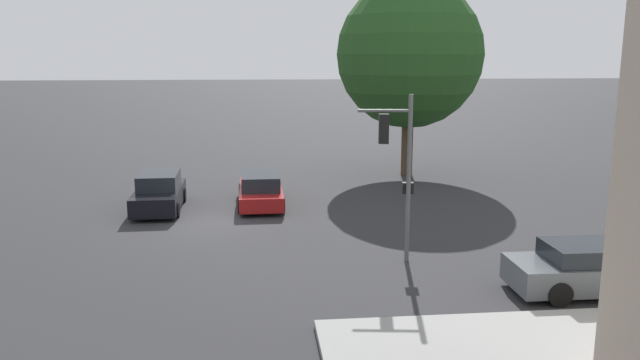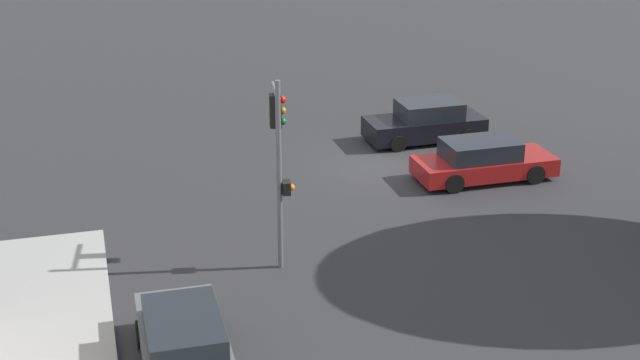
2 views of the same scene
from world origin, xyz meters
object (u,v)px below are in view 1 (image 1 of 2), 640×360
(traffic_signal, at_px, (397,156))
(crossing_car_0, at_px, (261,190))
(parked_car_0, at_px, (596,269))
(street_tree, at_px, (410,55))
(crossing_car_1, at_px, (159,193))

(traffic_signal, relative_size, crossing_car_0, 1.10)
(traffic_signal, relative_size, parked_car_0, 1.09)
(street_tree, bearing_deg, parked_car_0, 3.45)
(street_tree, relative_size, crossing_car_0, 2.17)
(crossing_car_1, bearing_deg, street_tree, 117.62)
(crossing_car_0, bearing_deg, parked_car_0, -141.71)
(crossing_car_0, bearing_deg, traffic_signal, -153.07)
(street_tree, xyz_separation_m, crossing_car_1, (6.65, -12.27, -5.74))
(traffic_signal, xyz_separation_m, crossing_car_1, (-7.60, -8.43, -2.65))
(traffic_signal, height_order, parked_car_0, traffic_signal)
(crossing_car_0, relative_size, crossing_car_1, 1.06)
(street_tree, relative_size, crossing_car_1, 2.29)
(traffic_signal, bearing_deg, street_tree, -7.70)
(crossing_car_1, bearing_deg, traffic_signal, 47.14)
(crossing_car_1, relative_size, parked_car_0, 0.94)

